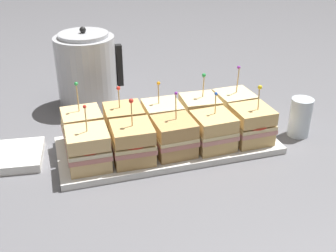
# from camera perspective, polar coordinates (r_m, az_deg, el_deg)

# --- Properties ---
(ground_plane) EXTENTS (6.00, 6.00, 0.00)m
(ground_plane) POSITION_cam_1_polar(r_m,az_deg,el_deg) (1.17, 0.00, -3.03)
(ground_plane) COLOR slate
(serving_platter) EXTENTS (0.60, 0.24, 0.02)m
(serving_platter) POSITION_cam_1_polar(r_m,az_deg,el_deg) (1.16, 0.00, -2.65)
(serving_platter) COLOR silver
(serving_platter) RESTS_ON ground_plane
(sandwich_front_far_left) EXTENTS (0.11, 0.11, 0.17)m
(sandwich_front_far_left) POSITION_cam_1_polar(r_m,az_deg,el_deg) (1.05, -10.75, -3.06)
(sandwich_front_far_left) COLOR #DBB77A
(sandwich_front_far_left) RESTS_ON serving_platter
(sandwich_front_left) EXTENTS (0.11, 0.11, 0.17)m
(sandwich_front_left) POSITION_cam_1_polar(r_m,az_deg,el_deg) (1.06, -4.82, -2.31)
(sandwich_front_left) COLOR tan
(sandwich_front_left) RESTS_ON serving_platter
(sandwich_front_center) EXTENTS (0.11, 0.11, 0.17)m
(sandwich_front_center) POSITION_cam_1_polar(r_m,az_deg,el_deg) (1.09, 0.80, -1.45)
(sandwich_front_center) COLOR tan
(sandwich_front_center) RESTS_ON serving_platter
(sandwich_front_right) EXTENTS (0.11, 0.11, 0.15)m
(sandwich_front_right) POSITION_cam_1_polar(r_m,az_deg,el_deg) (1.12, 6.14, -0.69)
(sandwich_front_right) COLOR tan
(sandwich_front_right) RESTS_ON serving_platter
(sandwich_front_far_right) EXTENTS (0.11, 0.11, 0.17)m
(sandwich_front_far_right) POSITION_cam_1_polar(r_m,az_deg,el_deg) (1.17, 11.21, 0.18)
(sandwich_front_far_right) COLOR tan
(sandwich_front_far_right) RESTS_ON serving_platter
(sandwich_back_far_left) EXTENTS (0.11, 0.11, 0.18)m
(sandwich_back_far_left) POSITION_cam_1_polar(r_m,az_deg,el_deg) (1.15, -11.49, -0.35)
(sandwich_back_far_left) COLOR #DBB77A
(sandwich_back_far_left) RESTS_ON serving_platter
(sandwich_back_left) EXTENTS (0.11, 0.11, 0.16)m
(sandwich_back_left) POSITION_cam_1_polar(r_m,az_deg,el_deg) (1.16, -5.98, 0.33)
(sandwich_back_left) COLOR tan
(sandwich_back_left) RESTS_ON serving_platter
(sandwich_back_center) EXTENTS (0.11, 0.11, 0.16)m
(sandwich_back_center) POSITION_cam_1_polar(r_m,az_deg,el_deg) (1.18, -0.81, 0.99)
(sandwich_back_center) COLOR beige
(sandwich_back_center) RESTS_ON serving_platter
(sandwich_back_right) EXTENTS (0.11, 0.11, 0.17)m
(sandwich_back_right) POSITION_cam_1_polar(r_m,az_deg,el_deg) (1.21, 4.30, 1.71)
(sandwich_back_right) COLOR beige
(sandwich_back_right) RESTS_ON serving_platter
(sandwich_back_far_right) EXTENTS (0.11, 0.11, 0.18)m
(sandwich_back_far_right) POSITION_cam_1_polar(r_m,az_deg,el_deg) (1.25, 8.95, 2.37)
(sandwich_back_far_right) COLOR beige
(sandwich_back_far_right) RESTS_ON serving_platter
(kettle_steel) EXTENTS (0.21, 0.19, 0.26)m
(kettle_steel) POSITION_cam_1_polar(r_m,az_deg,el_deg) (1.41, -10.94, 7.38)
(kettle_steel) COLOR #B7BABF
(kettle_steel) RESTS_ON ground_plane
(drinking_glass) EXTENTS (0.06, 0.06, 0.11)m
(drinking_glass) POSITION_cam_1_polar(r_m,az_deg,el_deg) (1.27, 17.47, 1.14)
(drinking_glass) COLOR silver
(drinking_glass) RESTS_ON ground_plane
(napkin_stack) EXTENTS (0.17, 0.17, 0.02)m
(napkin_stack) POSITION_cam_1_polar(r_m,az_deg,el_deg) (1.18, -20.20, -3.87)
(napkin_stack) COLOR white
(napkin_stack) RESTS_ON ground_plane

